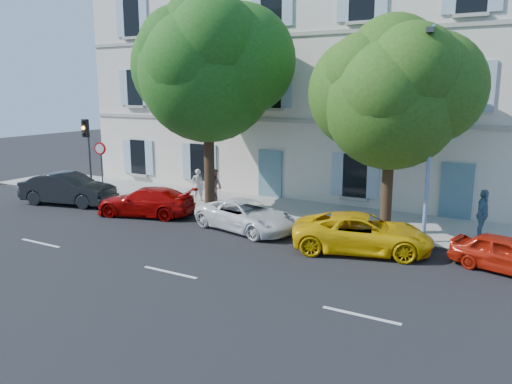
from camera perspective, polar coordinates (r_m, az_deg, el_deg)
The scene contains 17 objects.
ground at distance 18.71m, azimuth -1.99°, elevation -5.40°, with size 90.00×90.00×0.00m, color black.
sidewalk at distance 22.47m, azimuth 3.96°, elevation -2.32°, with size 36.00×4.50×0.15m, color #A09E96.
kerb at distance 20.59m, azimuth 1.34°, elevation -3.57°, with size 36.00×0.16×0.16m, color #9E998E.
building at distance 27.12m, azimuth 9.55°, elevation 12.57°, with size 28.00×7.00×12.00m, color beige.
car_dark_sedan at distance 25.82m, azimuth -20.66°, elevation 0.35°, with size 1.62×4.64×1.53m, color black.
car_red_coupe at distance 22.52m, azimuth -12.47°, elevation -1.08°, with size 1.77×4.36×1.27m, color #A30604.
car_white_coupe at distance 19.71m, azimuth -1.15°, elevation -2.69°, with size 2.00×4.33×1.20m, color white.
car_yellow_supercar at distance 17.51m, azimuth 12.05°, elevation -4.62°, with size 2.18×4.72×1.31m, color yellow.
car_red_hatchback at distance 17.09m, azimuth 26.77°, elevation -6.37°, with size 1.33×3.30×1.13m, color #B31C0B.
tree_left at distance 22.48m, azimuth -5.56°, elevation 13.30°, with size 6.02×6.02×9.33m.
tree_right at distance 18.86m, azimuth 15.25°, elevation 9.99°, with size 4.98×4.98×7.67m.
traffic_light at distance 26.95m, azimuth -18.76°, elevation 5.62°, with size 0.31×0.44×3.86m.
road_sign at distance 26.32m, azimuth -17.31°, elevation 3.79°, with size 0.62×0.20×2.75m.
street_lamp at distance 17.99m, azimuth 19.30°, elevation 7.19°, with size 0.30×1.56×7.30m.
pedestrian_a at distance 24.41m, azimuth -6.66°, elevation 0.82°, with size 0.57×0.38×1.57m, color silver.
pedestrian_b at distance 23.14m, azimuth -4.84°, elevation 0.53°, with size 0.87×0.67×1.78m, color #A96C6E.
pedestrian_c at distance 19.81m, azimuth 24.46°, elevation -2.32°, with size 1.07×0.44×1.82m, color slate.
Camera 1 is at (9.40, -15.23, 5.47)m, focal length 35.00 mm.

